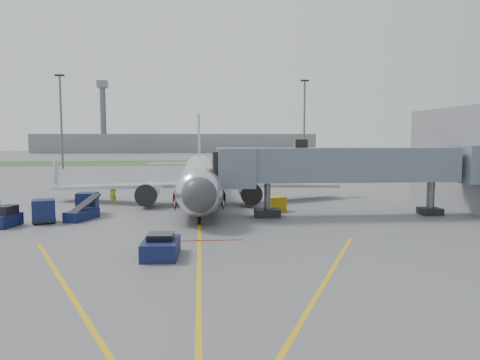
{
  "coord_description": "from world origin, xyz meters",
  "views": [
    {
      "loc": [
        0.1,
        -35.56,
        7.14
      ],
      "look_at": [
        3.67,
        6.04,
        3.2
      ],
      "focal_mm": 35.0,
      "sensor_mm": 36.0,
      "label": 1
    }
  ],
  "objects": [
    {
      "name": "light_mast_right",
      "position": [
        25.0,
        75.0,
        10.78
      ],
      "size": [
        2.0,
        0.44,
        20.4
      ],
      "color": "#595B60",
      "rests_on": "ground"
    },
    {
      "name": "ground_power_cart",
      "position": [
        7.25,
        8.0,
        0.68
      ],
      "size": [
        2.02,
        1.7,
        1.38
      ],
      "color": "#D1980C",
      "rests_on": "ground"
    },
    {
      "name": "pushback_tug",
      "position": [
        -2.26,
        -8.07,
        0.59
      ],
      "size": [
        2.2,
        3.45,
        1.4
      ],
      "color": "#0D0B34",
      "rests_on": "ground"
    },
    {
      "name": "light_mast_left",
      "position": [
        -30.0,
        70.0,
        10.78
      ],
      "size": [
        2.0,
        0.44,
        20.4
      ],
      "color": "#595B60",
      "rests_on": "ground"
    },
    {
      "name": "airliner",
      "position": [
        0.0,
        15.25,
        2.65
      ],
      "size": [
        32.1,
        35.67,
        10.25
      ],
      "color": "silver",
      "rests_on": "ground"
    },
    {
      "name": "control_tower",
      "position": [
        -40.0,
        165.0,
        17.33
      ],
      "size": [
        4.0,
        4.0,
        30.0
      ],
      "color": "#595B60",
      "rests_on": "ground"
    },
    {
      "name": "grass_strip",
      "position": [
        0.0,
        90.0,
        0.01
      ],
      "size": [
        300.0,
        25.0,
        0.01
      ],
      "primitive_type": "cube",
      "color": "#2D4C1E",
      "rests_on": "ground"
    },
    {
      "name": "belt_loader",
      "position": [
        -9.98,
        4.89,
        0.49
      ],
      "size": [
        2.53,
        4.17,
        1.98
      ],
      "color": "#0D0B34",
      "rests_on": "ground"
    },
    {
      "name": "distant_terminal",
      "position": [
        -10.0,
        170.0,
        4.0
      ],
      "size": [
        120.0,
        14.0,
        8.0
      ],
      "primitive_type": "cube",
      "color": "slate",
      "rests_on": "ground"
    },
    {
      "name": "apron_markings",
      "position": [
        0.0,
        -7.4,
        0.0
      ],
      "size": [
        21.52,
        50.0,
        0.01
      ],
      "color": "gold",
      "rests_on": "ground"
    },
    {
      "name": "jet_bridge",
      "position": [
        12.86,
        5.0,
        4.47
      ],
      "size": [
        25.3,
        4.0,
        6.9
      ],
      "color": "slate",
      "rests_on": "ground"
    },
    {
      "name": "ground",
      "position": [
        0.0,
        0.0,
        0.0
      ],
      "size": [
        400.0,
        400.0,
        0.0
      ],
      "primitive_type": "plane",
      "color": "#565659",
      "rests_on": "ground"
    },
    {
      "name": "baggage_cart_c",
      "position": [
        -10.24,
        7.95,
        1.01
      ],
      "size": [
        1.87,
        1.87,
        1.98
      ],
      "color": "#0D0B34",
      "rests_on": "ground"
    },
    {
      "name": "ramp_worker",
      "position": [
        -9.03,
        14.11,
        0.99
      ],
      "size": [
        0.84,
        0.7,
        1.97
      ],
      "primitive_type": "imported",
      "rotation": [
        0.0,
        0.0,
        0.37
      ],
      "color": "#AACE18",
      "rests_on": "ground"
    },
    {
      "name": "baggage_cart_a",
      "position": [
        -12.71,
        3.6,
        0.99
      ],
      "size": [
        2.24,
        2.24,
        1.95
      ],
      "color": "#0D0B34",
      "rests_on": "ground"
    },
    {
      "name": "baggage_tug",
      "position": [
        -15.13,
        2.25,
        0.75
      ],
      "size": [
        1.9,
        2.67,
        1.69
      ],
      "color": "#0D0B34",
      "rests_on": "ground"
    }
  ]
}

